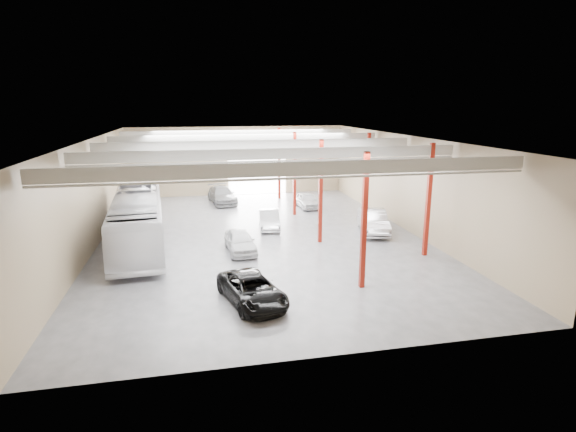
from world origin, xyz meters
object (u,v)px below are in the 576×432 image
object	(u,v)px
coach_bus	(138,221)
car_row_b	(269,219)
car_right_far	(307,200)
black_sedan	(252,290)
car_right_near	(373,221)
car_row_a	(240,241)
car_row_c	(222,195)

from	to	relation	value
coach_bus	car_row_b	distance (m)	9.72
coach_bus	car_right_far	distance (m)	16.59
black_sedan	car_right_near	bearing A→B (deg)	30.40
car_row_a	coach_bus	bearing A→B (deg)	157.22
car_row_b	car_right_far	world-z (taller)	car_row_b
car_right_far	car_row_c	bearing A→B (deg)	150.04
black_sedan	car_right_far	size ratio (longest dim) A/B	1.23
coach_bus	car_row_b	bearing A→B (deg)	13.82
car_row_c	car_right_near	bearing A→B (deg)	-58.49
car_row_b	car_right_near	bearing A→B (deg)	-14.32
car_row_a	car_row_c	distance (m)	15.00
coach_bus	black_sedan	distance (m)	11.72
black_sedan	car_row_c	xyz separation A→B (m)	(0.05, 22.75, 0.10)
car_row_b	car_right_far	distance (m)	7.72
car_row_b	car_row_c	xyz separation A→B (m)	(-2.93, 9.80, 0.08)
black_sedan	car_row_b	bearing A→B (deg)	62.55
coach_bus	car_right_near	size ratio (longest dim) A/B	2.52
car_row_c	car_right_far	bearing A→B (deg)	-33.29
car_right_near	black_sedan	bearing A→B (deg)	-122.01
coach_bus	car_right_far	world-z (taller)	coach_bus
car_row_a	car_right_far	distance (m)	13.57
coach_bus	car_row_b	world-z (taller)	coach_bus
black_sedan	car_right_near	xyz separation A→B (m)	(10.30, 10.27, 0.17)
car_row_c	car_right_near	size ratio (longest dim) A/B	1.03
black_sedan	car_row_b	distance (m)	13.29
black_sedan	car_right_far	xyz separation A→B (m)	(7.50, 19.21, -0.00)
car_row_a	car_right_far	bearing A→B (deg)	53.35
car_row_c	car_right_far	distance (m)	8.25
car_row_c	car_right_far	world-z (taller)	car_row_c
car_row_a	car_right_near	world-z (taller)	car_right_near
car_right_near	car_row_a	bearing A→B (deg)	-152.89
coach_bus	car_row_a	xyz separation A→B (m)	(6.42, -2.15, -1.09)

